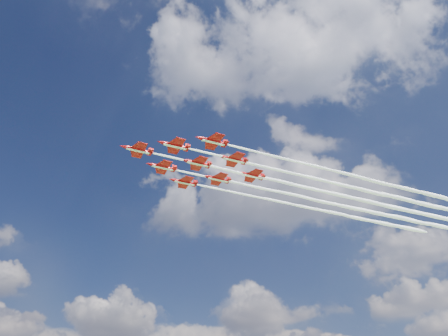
% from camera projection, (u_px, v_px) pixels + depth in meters
% --- Properties ---
extents(jet_lead, '(90.57, 75.12, 2.44)m').
position_uv_depth(jet_lead, '(301.00, 186.00, 144.80)').
color(jet_lead, '#A7090C').
extents(jet_row2_port, '(90.57, 75.12, 2.44)m').
position_uv_depth(jet_row2_port, '(335.00, 183.00, 142.99)').
color(jet_row2_port, '#A7090C').
extents(jet_row2_starb, '(90.57, 75.12, 2.44)m').
position_uv_depth(jet_row2_starb, '(314.00, 200.00, 152.79)').
color(jet_row2_starb, '#A7090C').
extents(jet_row3_port, '(90.57, 75.12, 2.44)m').
position_uv_depth(jet_row3_port, '(370.00, 180.00, 141.18)').
color(jet_row3_port, '#A7090C').
extents(jet_row3_centre, '(90.57, 75.12, 2.44)m').
position_uv_depth(jet_row3_centre, '(347.00, 197.00, 150.98)').
color(jet_row3_centre, '#A7090C').
extents(jet_row3_starb, '(90.57, 75.12, 2.44)m').
position_uv_depth(jet_row3_starb, '(326.00, 211.00, 160.78)').
color(jet_row3_starb, '#A7090C').
extents(jet_row4_port, '(90.57, 75.12, 2.44)m').
position_uv_depth(jet_row4_port, '(380.00, 194.00, 149.17)').
color(jet_row4_port, '#A7090C').
extents(jet_row4_starb, '(90.57, 75.12, 2.44)m').
position_uv_depth(jet_row4_starb, '(357.00, 209.00, 158.97)').
color(jet_row4_starb, '#A7090C').
extents(jet_tail, '(90.57, 75.12, 2.44)m').
position_uv_depth(jet_tail, '(389.00, 206.00, 157.16)').
color(jet_tail, '#A7090C').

